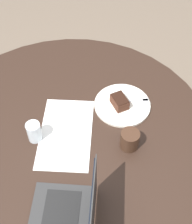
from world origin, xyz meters
The scene contains 9 objects.
ground_plane centered at (0.00, 0.00, 0.00)m, with size 12.00×12.00×0.00m, color #6B5B4C.
dining_table centered at (0.00, 0.00, 0.61)m, with size 1.30×1.30×0.74m.
paper_document centered at (0.02, -0.01, 0.74)m, with size 0.40×0.25×0.00m.
plate centered at (-0.17, 0.23, 0.75)m, with size 0.26×0.26×0.01m.
cake_slice centered at (-0.16, 0.21, 0.78)m, with size 0.10×0.10×0.05m.
fork centered at (-0.20, 0.28, 0.75)m, with size 0.05×0.17×0.00m.
coffee_glass centered at (0.05, 0.27, 0.78)m, with size 0.08×0.08×0.09m.
water_glass centered at (0.06, -0.13, 0.79)m, with size 0.06×0.06×0.09m.
laptop centered at (0.41, 0.08, 0.78)m, with size 0.30×0.25×0.25m.
Camera 1 is at (0.79, 0.22, 1.86)m, focal length 50.00 mm.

